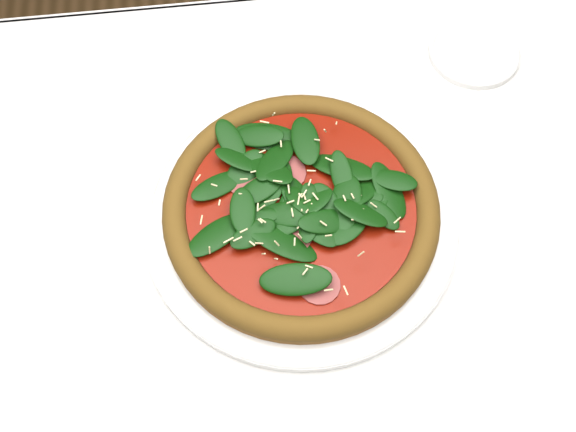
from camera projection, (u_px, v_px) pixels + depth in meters
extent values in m
plane|color=brown|center=(273.00, 387.00, 1.43)|extent=(6.00, 6.00, 0.00)
cube|color=silver|center=(260.00, 246.00, 0.79)|extent=(1.20, 0.80, 0.04)
cylinder|color=#4F3A1F|center=(513.00, 147.00, 1.31)|extent=(0.06, 0.06, 0.71)
cube|color=silver|center=(237.00, 52.00, 1.05)|extent=(1.20, 0.01, 0.22)
cylinder|color=silver|center=(301.00, 215.00, 0.78)|extent=(0.38, 0.38, 0.01)
torus|color=silver|center=(301.00, 214.00, 0.77)|extent=(0.38, 0.38, 0.01)
cylinder|color=brown|center=(301.00, 211.00, 0.77)|extent=(0.40, 0.40, 0.01)
torus|color=#A07024|center=(301.00, 207.00, 0.76)|extent=(0.40, 0.40, 0.03)
cylinder|color=#920F05|center=(301.00, 207.00, 0.76)|extent=(0.33, 0.33, 0.00)
cylinder|color=#963C41|center=(301.00, 205.00, 0.76)|extent=(0.29, 0.29, 0.00)
ellipsoid|color=#0B3609|center=(301.00, 201.00, 0.75)|extent=(0.32, 0.32, 0.03)
cylinder|color=#F8E4A1|center=(301.00, 198.00, 0.74)|extent=(0.29, 0.29, 0.00)
cylinder|color=silver|center=(474.00, 53.00, 0.90)|extent=(0.13, 0.13, 0.01)
torus|color=silver|center=(474.00, 52.00, 0.90)|extent=(0.13, 0.13, 0.01)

